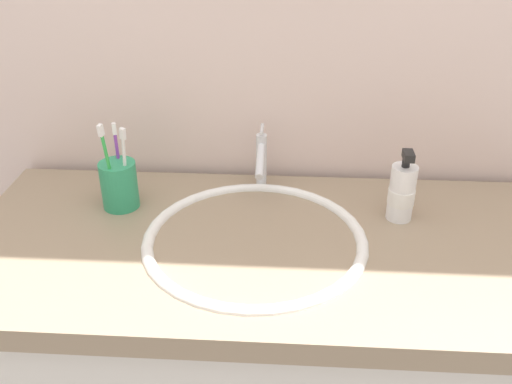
# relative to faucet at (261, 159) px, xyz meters

# --- Properties ---
(tiled_wall_back) EXTENTS (2.44, 0.04, 2.40)m
(tiled_wall_back) POSITION_rel_faucet_xyz_m (0.04, 0.10, 0.31)
(tiled_wall_back) COLOR beige
(tiled_wall_back) RESTS_ON ground
(sink_basin) EXTENTS (0.44, 0.44, 0.11)m
(sink_basin) POSITION_rel_faucet_xyz_m (0.00, -0.22, -0.11)
(sink_basin) COLOR white
(sink_basin) RESTS_ON vanity_counter
(faucet) EXTENTS (0.02, 0.14, 0.14)m
(faucet) POSITION_rel_faucet_xyz_m (0.00, 0.00, 0.00)
(faucet) COLOR silver
(faucet) RESTS_ON sink_basin
(toothbrush_cup) EXTENTS (0.08, 0.08, 0.10)m
(toothbrush_cup) POSITION_rel_faucet_xyz_m (-0.30, -0.10, -0.02)
(toothbrush_cup) COLOR #2D9966
(toothbrush_cup) RESTS_ON vanity_counter
(toothbrush_purple) EXTENTS (0.02, 0.02, 0.18)m
(toothbrush_purple) POSITION_rel_faucet_xyz_m (-0.30, -0.08, 0.03)
(toothbrush_purple) COLOR purple
(toothbrush_purple) RESTS_ON toothbrush_cup
(toothbrush_white) EXTENTS (0.02, 0.02, 0.18)m
(toothbrush_white) POSITION_rel_faucet_xyz_m (-0.28, -0.11, 0.04)
(toothbrush_white) COLOR white
(toothbrush_white) RESTS_ON toothbrush_cup
(toothbrush_green) EXTENTS (0.02, 0.03, 0.20)m
(toothbrush_green) POSITION_rel_faucet_xyz_m (-0.30, -0.13, 0.05)
(toothbrush_green) COLOR green
(toothbrush_green) RESTS_ON toothbrush_cup
(soap_dispenser) EXTENTS (0.06, 0.06, 0.16)m
(soap_dispenser) POSITION_rel_faucet_xyz_m (0.29, -0.12, -0.01)
(soap_dispenser) COLOR white
(soap_dispenser) RESTS_ON vanity_counter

